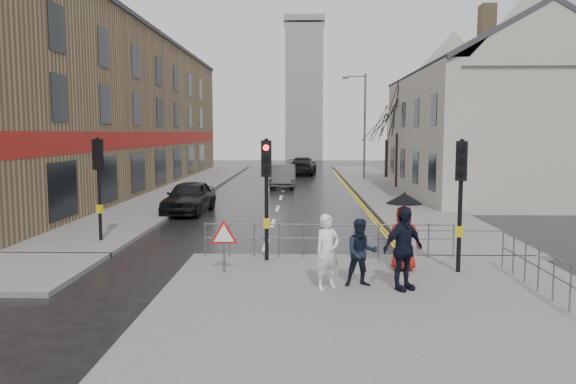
{
  "coord_description": "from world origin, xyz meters",
  "views": [
    {
      "loc": [
        1.16,
        -15.21,
        3.7
      ],
      "look_at": [
        0.73,
        2.93,
        1.77
      ],
      "focal_mm": 35.0,
      "sensor_mm": 36.0,
      "label": 1
    }
  ],
  "objects_px": {
    "pedestrian_a": "(328,252)",
    "pedestrian_d": "(403,249)",
    "pedestrian_b": "(361,253)",
    "car_mid": "(283,176)",
    "car_parked": "(189,197)",
    "pedestrian_with_umbrella": "(404,228)"
  },
  "relations": [
    {
      "from": "car_mid",
      "to": "pedestrian_d",
      "type": "bearing_deg",
      "value": -81.51
    },
    {
      "from": "pedestrian_a",
      "to": "car_mid",
      "type": "distance_m",
      "value": 25.39
    },
    {
      "from": "pedestrian_a",
      "to": "car_mid",
      "type": "height_order",
      "value": "pedestrian_a"
    },
    {
      "from": "pedestrian_a",
      "to": "pedestrian_d",
      "type": "height_order",
      "value": "pedestrian_d"
    },
    {
      "from": "pedestrian_with_umbrella",
      "to": "pedestrian_a",
      "type": "bearing_deg",
      "value": -139.37
    },
    {
      "from": "car_parked",
      "to": "car_mid",
      "type": "relative_size",
      "value": 0.95
    },
    {
      "from": "pedestrian_with_umbrella",
      "to": "pedestrian_d",
      "type": "distance_m",
      "value": 1.86
    },
    {
      "from": "pedestrian_with_umbrella",
      "to": "pedestrian_d",
      "type": "relative_size",
      "value": 1.07
    },
    {
      "from": "pedestrian_a",
      "to": "pedestrian_with_umbrella",
      "type": "bearing_deg",
      "value": 9.48
    },
    {
      "from": "pedestrian_with_umbrella",
      "to": "car_parked",
      "type": "bearing_deg",
      "value": 124.99
    },
    {
      "from": "pedestrian_b",
      "to": "car_mid",
      "type": "height_order",
      "value": "pedestrian_b"
    },
    {
      "from": "pedestrian_with_umbrella",
      "to": "pedestrian_d",
      "type": "height_order",
      "value": "pedestrian_with_umbrella"
    },
    {
      "from": "car_mid",
      "to": "pedestrian_with_umbrella",
      "type": "bearing_deg",
      "value": -80.1
    },
    {
      "from": "pedestrian_d",
      "to": "pedestrian_with_umbrella",
      "type": "bearing_deg",
      "value": 47.49
    },
    {
      "from": "pedestrian_a",
      "to": "pedestrian_d",
      "type": "relative_size",
      "value": 0.91
    },
    {
      "from": "pedestrian_a",
      "to": "pedestrian_with_umbrella",
      "type": "xyz_separation_m",
      "value": [
        2.05,
        1.76,
        0.25
      ]
    },
    {
      "from": "pedestrian_b",
      "to": "car_mid",
      "type": "xyz_separation_m",
      "value": [
        -2.64,
        25.08,
        -0.16
      ]
    },
    {
      "from": "pedestrian_d",
      "to": "car_mid",
      "type": "bearing_deg",
      "value": 66.09
    },
    {
      "from": "pedestrian_d",
      "to": "car_parked",
      "type": "relative_size",
      "value": 0.43
    },
    {
      "from": "car_mid",
      "to": "car_parked",
      "type": "bearing_deg",
      "value": -107.02
    },
    {
      "from": "pedestrian_b",
      "to": "pedestrian_d",
      "type": "distance_m",
      "value": 0.97
    },
    {
      "from": "pedestrian_b",
      "to": "pedestrian_d",
      "type": "relative_size",
      "value": 0.83
    }
  ]
}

